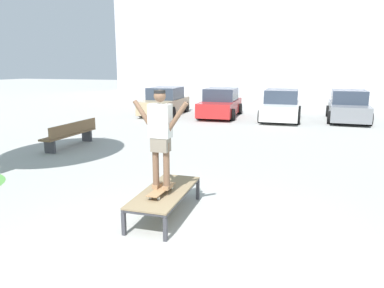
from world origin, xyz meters
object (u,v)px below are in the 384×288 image
car_tan (165,102)px  park_bench (71,134)px  car_white (281,106)px  car_grey (348,107)px  skateboard (162,190)px  car_red (221,104)px  skate_box (165,193)px  skater (160,133)px

car_tan → park_bench: size_ratio=1.79×
car_white → car_grey: 3.23m
skateboard → car_red: (-2.26, 13.09, 0.15)m
skate_box → car_tan: car_tan is taller
skater → car_red: size_ratio=0.39×
skater → car_white: 13.00m
skater → car_grey: skater is taller
skate_box → skater: skater is taller
skate_box → car_white: bearing=86.0°
skate_box → car_grey: size_ratio=0.46×
skate_box → car_tan: size_ratio=0.45×
car_grey → skater: bearing=-106.5°
skater → car_tan: skater is taller
skater → park_bench: skater is taller
skateboard → skater: skater is taller
car_red → car_white: 3.16m
car_grey → car_white: bearing=-167.6°
car_tan → car_white: 6.31m
car_red → car_grey: (6.31, 0.55, 0.00)m
car_white → car_tan: bearing=179.8°
car_white → car_red: bearing=177.3°
skate_box → park_bench: park_bench is taller
skateboard → car_red: car_red is taller
skater → car_grey: size_ratio=0.40×
car_white → car_grey: same height
skater → car_red: (-2.26, 13.09, -0.84)m
skate_box → car_red: car_red is taller
car_red → car_white: same height
skateboard → skater: bearing=88.8°
skateboard → park_bench: size_ratio=0.33×
car_red → park_bench: 9.24m
skate_box → car_white: size_ratio=0.45×
skater → car_tan: bearing=112.7°
skateboard → car_red: 13.29m
skateboard → park_bench: (-5.14, 4.32, -0.09)m
car_red → car_tan: bearing=-177.7°
skateboard → park_bench: park_bench is taller
skate_box → park_bench: 6.60m
car_white → skater: bearing=-94.0°
car_tan → car_white: same height
skate_box → car_white: 12.81m
car_red → park_bench: car_red is taller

